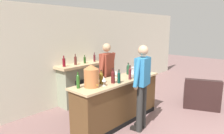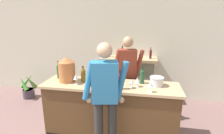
% 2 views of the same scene
% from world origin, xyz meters
% --- Properties ---
extents(wall_back_panel, '(12.00, 0.07, 2.75)m').
position_xyz_m(wall_back_panel, '(0.00, 4.01, 1.38)').
color(wall_back_panel, silver).
rests_on(wall_back_panel, ground_plane).
extents(bar_counter, '(2.40, 0.64, 1.02)m').
position_xyz_m(bar_counter, '(-0.05, 2.15, 0.51)').
color(bar_counter, '#50361D').
rests_on(bar_counter, ground_plane).
extents(fireplace_stone, '(1.45, 0.52, 1.46)m').
position_xyz_m(fireplace_stone, '(0.13, 3.75, 0.59)').
color(fireplace_stone, gray).
rests_on(fireplace_stone, ground_plane).
extents(armchair_black, '(1.12, 1.16, 0.83)m').
position_xyz_m(armchair_black, '(2.22, 1.04, 0.26)').
color(armchair_black, black).
rests_on(armchair_black, ground_plane).
extents(person_customer, '(0.65, 0.36, 1.83)m').
position_xyz_m(person_customer, '(0.00, 1.54, 1.02)').
color(person_customer, '#282826').
rests_on(person_customer, ground_plane).
extents(person_bartender, '(0.65, 0.35, 1.80)m').
position_xyz_m(person_bartender, '(0.20, 2.74, 1.00)').
color(person_bartender, brown).
rests_on(person_bartender, ground_plane).
extents(copper_dispenser, '(0.30, 0.34, 0.45)m').
position_xyz_m(copper_dispenser, '(-0.85, 2.16, 1.25)').
color(copper_dispenser, '#B06639').
rests_on(copper_dispenser, bar_counter).
extents(ice_bucket_steel, '(0.24, 0.24, 0.15)m').
position_xyz_m(ice_bucket_steel, '(0.75, 2.23, 1.10)').
color(ice_bucket_steel, silver).
rests_on(ice_bucket_steel, bar_counter).
extents(wine_bottle_chardonnay_pale, '(0.08, 0.08, 0.30)m').
position_xyz_m(wine_bottle_chardonnay_pale, '(0.50, 2.29, 1.16)').
color(wine_bottle_chardonnay_pale, '#20432A').
rests_on(wine_bottle_chardonnay_pale, bar_counter).
extents(wine_bottle_riesling_slim, '(0.07, 0.07, 0.32)m').
position_xyz_m(wine_bottle_riesling_slim, '(0.15, 1.96, 1.16)').
color(wine_bottle_riesling_slim, maroon).
rests_on(wine_bottle_riesling_slim, bar_counter).
extents(wine_bottle_port_short, '(0.07, 0.07, 0.34)m').
position_xyz_m(wine_bottle_port_short, '(-1.08, 2.29, 1.17)').
color(wine_bottle_port_short, '#23521A').
rests_on(wine_bottle_port_short, bar_counter).
extents(wine_bottle_burgundy_dark, '(0.07, 0.07, 0.29)m').
position_xyz_m(wine_bottle_burgundy_dark, '(-0.27, 1.94, 1.15)').
color(wine_bottle_burgundy_dark, '#0A3128').
rests_on(wine_bottle_burgundy_dark, bar_counter).
extents(wine_bottle_merlot_tall, '(0.08, 0.08, 0.32)m').
position_xyz_m(wine_bottle_merlot_tall, '(-0.35, 2.03, 1.17)').
color(wine_bottle_merlot_tall, '#4A1617').
rests_on(wine_bottle_merlot_tall, bar_counter).
extents(wine_bottle_cabernet_heavy, '(0.08, 0.08, 0.29)m').
position_xyz_m(wine_bottle_cabernet_heavy, '(-0.55, 2.19, 1.15)').
color(wine_bottle_cabernet_heavy, brown).
rests_on(wine_bottle_cabernet_heavy, bar_counter).
extents(wine_glass_near_bucket, '(0.09, 0.09, 0.17)m').
position_xyz_m(wine_glass_near_bucket, '(0.43, 2.11, 1.13)').
color(wine_glass_near_bucket, silver).
rests_on(wine_glass_near_bucket, bar_counter).
extents(wine_glass_mid_counter, '(0.08, 0.08, 0.15)m').
position_xyz_m(wine_glass_mid_counter, '(0.33, 2.04, 1.13)').
color(wine_glass_mid_counter, silver).
rests_on(wine_glass_mid_counter, bar_counter).
extents(wine_glass_back_row, '(0.08, 0.08, 0.18)m').
position_xyz_m(wine_glass_back_row, '(-0.63, 2.03, 1.16)').
color(wine_glass_back_row, silver).
rests_on(wine_glass_back_row, bar_counter).
extents(wine_glass_front_right, '(0.08, 0.08, 0.17)m').
position_xyz_m(wine_glass_front_right, '(0.06, 2.31, 1.14)').
color(wine_glass_front_right, silver).
rests_on(wine_glass_front_right, bar_counter).
extents(wine_glass_front_left, '(0.08, 0.08, 0.18)m').
position_xyz_m(wine_glass_front_left, '(0.63, 1.92, 1.15)').
color(wine_glass_front_left, silver).
rests_on(wine_glass_front_left, bar_counter).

